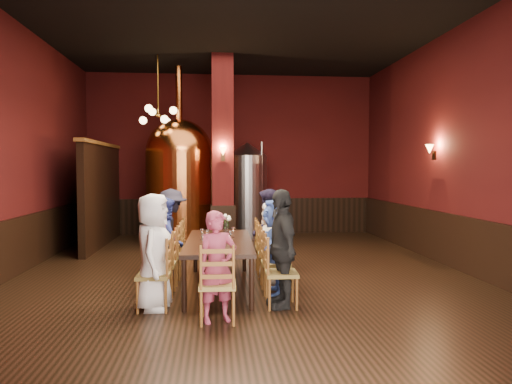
{
  "coord_description": "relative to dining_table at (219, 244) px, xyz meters",
  "views": [
    {
      "loc": [
        -0.51,
        -8.0,
        1.87
      ],
      "look_at": [
        0.25,
        0.2,
        1.43
      ],
      "focal_mm": 32.0,
      "sensor_mm": 36.0,
      "label": 1
    }
  ],
  "objects": [
    {
      "name": "room",
      "position": [
        0.44,
        0.97,
        1.56
      ],
      "size": [
        10.0,
        10.02,
        4.5
      ],
      "color": "black",
      "rests_on": "ground"
    },
    {
      "name": "wainscot_right",
      "position": [
        4.4,
        0.97,
        -0.19
      ],
      "size": [
        0.08,
        9.9,
        1.0
      ],
      "primitive_type": "cube",
      "color": "black",
      "rests_on": "ground"
    },
    {
      "name": "wainscot_back",
      "position": [
        0.44,
        5.93,
        -0.19
      ],
      "size": [
        7.9,
        0.08,
        1.0
      ],
      "primitive_type": "cube",
      "color": "black",
      "rests_on": "ground"
    },
    {
      "name": "wainscot_left",
      "position": [
        -3.52,
        0.97,
        -0.19
      ],
      "size": [
        0.08,
        9.9,
        1.0
      ],
      "primitive_type": "cube",
      "color": "black",
      "rests_on": "ground"
    },
    {
      "name": "column",
      "position": [
        0.14,
        3.77,
        1.56
      ],
      "size": [
        0.58,
        0.58,
        4.5
      ],
      "primitive_type": "cube",
      "color": "#4B1010",
      "rests_on": "ground"
    },
    {
      "name": "partition",
      "position": [
        -2.76,
        4.17,
        0.51
      ],
      "size": [
        0.22,
        3.5,
        2.4
      ],
      "primitive_type": "cube",
      "color": "black",
      "rests_on": "ground"
    },
    {
      "name": "pendant_cluster",
      "position": [
        -1.36,
        3.87,
        2.41
      ],
      "size": [
        0.9,
        0.9,
        1.7
      ],
      "primitive_type": null,
      "color": "#A57226",
      "rests_on": "room"
    },
    {
      "name": "sconce_wall",
      "position": [
        4.34,
        1.77,
        1.51
      ],
      "size": [
        0.2,
        0.2,
        0.36
      ],
      "primitive_type": null,
      "rotation": [
        0.0,
        0.0,
        1.57
      ],
      "color": "black",
      "rests_on": "room"
    },
    {
      "name": "sconce_column",
      "position": [
        0.14,
        3.47,
        1.51
      ],
      "size": [
        0.2,
        0.2,
        0.36
      ],
      "primitive_type": null,
      "rotation": [
        0.0,
        0.0,
        3.14
      ],
      "color": "black",
      "rests_on": "column"
    },
    {
      "name": "dining_table",
      "position": [
        0.0,
        0.0,
        0.0
      ],
      "size": [
        1.06,
        2.42,
        0.75
      ],
      "rotation": [
        0.0,
        0.0,
        -0.02
      ],
      "color": "black",
      "rests_on": "ground"
    },
    {
      "name": "chair_0",
      "position": [
        -0.87,
        -0.98,
        -0.23
      ],
      "size": [
        0.47,
        0.47,
        0.92
      ],
      "primitive_type": null,
      "rotation": [
        0.0,
        0.0,
        -1.59
      ],
      "color": "brown",
      "rests_on": "ground"
    },
    {
      "name": "person_0",
      "position": [
        -0.87,
        -0.98,
        0.08
      ],
      "size": [
        0.52,
        0.77,
        1.53
      ],
      "primitive_type": "imported",
      "rotation": [
        0.0,
        0.0,
        1.53
      ],
      "color": "white",
      "rests_on": "ground"
    },
    {
      "name": "chair_1",
      "position": [
        -0.86,
        -0.31,
        -0.23
      ],
      "size": [
        0.47,
        0.47,
        0.92
      ],
      "primitive_type": null,
      "rotation": [
        0.0,
        0.0,
        -1.59
      ],
      "color": "brown",
      "rests_on": "ground"
    },
    {
      "name": "person_1",
      "position": [
        -0.86,
        -0.31,
        -0.0
      ],
      "size": [
        0.37,
        0.53,
        1.37
      ],
      "primitive_type": "imported",
      "rotation": [
        0.0,
        0.0,
        1.65
      ],
      "color": "#B01E39",
      "rests_on": "ground"
    },
    {
      "name": "chair_2",
      "position": [
        -0.84,
        0.35,
        -0.23
      ],
      "size": [
        0.47,
        0.47,
        0.92
      ],
      "primitive_type": null,
      "rotation": [
        0.0,
        0.0,
        -1.59
      ],
      "color": "brown",
      "rests_on": "ground"
    },
    {
      "name": "person_2",
      "position": [
        -0.84,
        0.35,
        0.01
      ],
      "size": [
        0.44,
        0.73,
        1.4
      ],
      "primitive_type": "imported",
      "rotation": [
        0.0,
        0.0,
        1.73
      ],
      "color": "navy",
      "rests_on": "ground"
    },
    {
      "name": "chair_3",
      "position": [
        -0.83,
        1.02,
        -0.23
      ],
      "size": [
        0.47,
        0.47,
        0.92
      ],
      "primitive_type": null,
      "rotation": [
        0.0,
        0.0,
        -1.59
      ],
      "color": "brown",
      "rests_on": "ground"
    },
    {
      "name": "person_3",
      "position": [
        -0.83,
        1.02,
        0.06
      ],
      "size": [
        0.72,
        1.06,
        1.5
      ],
      "primitive_type": "imported",
      "rotation": [
        0.0,
        0.0,
        1.75
      ],
      "color": "black",
      "rests_on": "ground"
    },
    {
      "name": "chair_4",
      "position": [
        0.83,
        -1.02,
        -0.23
      ],
      "size": [
        0.47,
        0.47,
        0.92
      ],
      "primitive_type": null,
      "rotation": [
        0.0,
        0.0,
        1.55
      ],
      "color": "brown",
      "rests_on": "ground"
    },
    {
      "name": "person_4",
      "position": [
        0.83,
        -1.02,
        0.11
      ],
      "size": [
        0.49,
        0.97,
        1.59
      ],
      "primitive_type": "imported",
      "rotation": [
        0.0,
        0.0,
        4.83
      ],
      "color": "black",
      "rests_on": "ground"
    },
    {
      "name": "chair_5",
      "position": [
        0.84,
        -0.35,
        -0.23
      ],
      "size": [
        0.47,
        0.47,
        0.92
      ],
      "primitive_type": null,
      "rotation": [
        0.0,
        0.0,
        1.55
      ],
      "color": "brown",
      "rests_on": "ground"
    },
    {
      "name": "person_5",
      "position": [
        0.84,
        -0.35,
        0.02
      ],
      "size": [
        0.49,
        1.34,
        1.42
      ],
      "primitive_type": "imported",
      "rotation": [
        0.0,
        0.0,
        4.66
      ],
      "color": "#3B5AB2",
      "rests_on": "ground"
    },
    {
      "name": "chair_6",
      "position": [
        0.86,
        0.31,
        -0.23
      ],
      "size": [
        0.47,
        0.47,
        0.92
      ],
      "primitive_type": null,
      "rotation": [
        0.0,
        0.0,
        1.55
      ],
      "color": "brown",
      "rests_on": "ground"
    },
    {
      "name": "person_6",
      "position": [
        0.86,
        0.31,
        -0.03
      ],
      "size": [
        0.45,
        0.66,
        1.31
      ],
      "primitive_type": "imported",
      "rotation": [
        0.0,
        0.0,
        4.76
      ],
      "color": "silver",
      "rests_on": "ground"
    },
    {
      "name": "chair_7",
      "position": [
        0.87,
        0.98,
        -0.23
      ],
      "size": [
        0.47,
        0.47,
        0.92
      ],
      "primitive_type": null,
      "rotation": [
        0.0,
        0.0,
        1.55
      ],
      "color": "brown",
      "rests_on": "ground"
    },
    {
      "name": "person_7",
      "position": [
        0.87,
        0.98,
        0.06
      ],
      "size": [
        0.48,
        0.78,
        1.5
      ],
      "primitive_type": "imported",
      "rotation": [
        0.0,
        0.0,
        4.54
      ],
      "color": "#1D172F",
      "rests_on": "ground"
    },
    {
      "name": "chair_8",
      "position": [
        -0.04,
        -1.55,
        -0.23
      ],
      "size": [
        0.47,
        0.47,
        0.92
      ],
      "primitive_type": null,
      "rotation": [
        0.0,
        0.0,
        3.12
      ],
      "color": "brown",
      "rests_on": "ground"
    },
    {
      "name": "person_8",
      "position": [
        -0.04,
        -1.55,
        -0.01
      ],
      "size": [
        0.57,
        0.47,
        1.35
      ],
      "primitive_type": "imported",
      "rotation": [
        0.0,
        0.0,
        6.63
      ],
      "color": "#9B334E",
      "rests_on": "ground"
    },
    {
      "name": "copper_kettle",
      "position": [
        -0.91,
        4.26,
        0.89
      ],
      "size": [
        2.14,
        2.14,
        4.33
      ],
      "rotation": [
        0.0,
        0.0,
        0.4
      ],
      "color": "black",
      "rests_on": "ground"
    },
    {
      "name": "steel_vessel",
      "position": [
        0.82,
        5.14,
        0.59
      ],
      "size": [
        1.3,
        1.3,
        2.55
      ],
      "rotation": [
        0.0,
        0.0,
        -0.26
      ],
      "color": "#B2B2B7",
      "rests_on": "ground"
    },
    {
      "name": "rose_vase",
      "position": [
        0.14,
        0.9,
        0.27
      ],
      "size": [
        0.19,
        0.19,
        0.32
      ],
      "color": "white",
      "rests_on": "dining_table"
    },
    {
      "name": "wine_glass_0",
      "position": [
        -0.23,
        -0.64,
        0.15
      ],
      "size": [
        0.07,
        0.07,
        0.17
      ],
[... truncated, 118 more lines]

